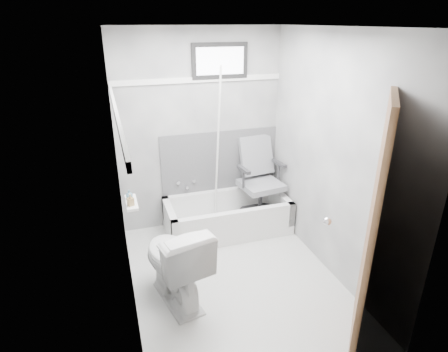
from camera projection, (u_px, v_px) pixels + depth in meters
name	position (u px, v px, depth m)	size (l,w,h in m)	color
floor	(234.00, 278.00, 3.83)	(2.60, 2.60, 0.00)	silver
ceiling	(238.00, 27.00, 2.91)	(2.60, 2.60, 0.00)	silver
wall_back	(200.00, 132.00, 4.51)	(2.00, 0.02, 2.40)	slate
wall_front	(309.00, 246.00, 2.23)	(2.00, 0.02, 2.40)	slate
wall_left	(122.00, 183.00, 3.09)	(0.02, 2.60, 2.40)	slate
wall_right	(332.00, 158.00, 3.65)	(0.02, 2.60, 2.40)	slate
bathtub	(227.00, 215.00, 4.63)	(1.50, 0.70, 0.42)	silver
office_chair	(261.00, 179.00, 4.65)	(0.57, 0.57, 0.99)	slate
toilet	(175.00, 262.00, 3.40)	(0.47, 0.84, 0.82)	silver
door	(430.00, 245.00, 2.60)	(0.78, 0.78, 2.00)	#513A1E
window	(220.00, 61.00, 4.25)	(0.66, 0.04, 0.40)	black
backerboard	(220.00, 161.00, 4.73)	(1.50, 0.02, 0.78)	#4C4C4F
trim_back	(199.00, 80.00, 4.26)	(2.00, 0.02, 0.06)	white
trim_left	(115.00, 109.00, 2.85)	(0.02, 2.60, 0.06)	white
pole	(218.00, 149.00, 4.40)	(0.02, 0.02, 1.95)	silver
shelf	(131.00, 203.00, 3.43)	(0.10, 0.32, 0.03)	white
soap_bottle_a	(130.00, 200.00, 3.33)	(0.05, 0.05, 0.12)	#977A4B
soap_bottle_b	(129.00, 194.00, 3.46)	(0.06, 0.06, 0.08)	slate
faucet	(186.00, 184.00, 4.68)	(0.26, 0.10, 0.16)	silver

